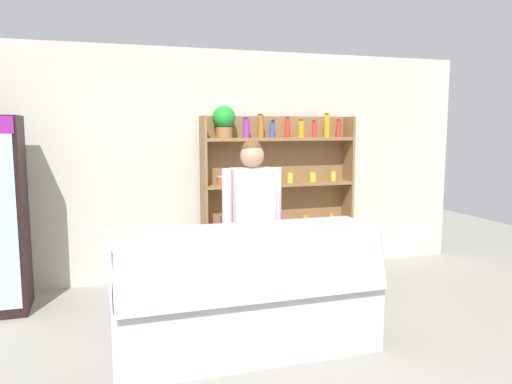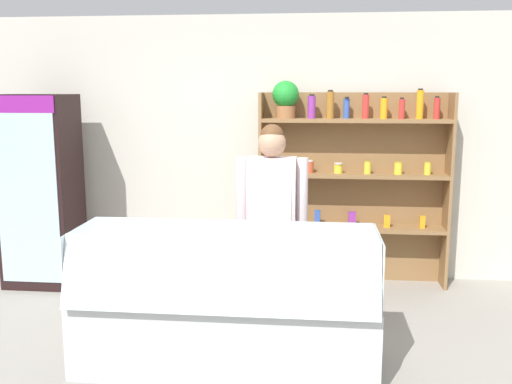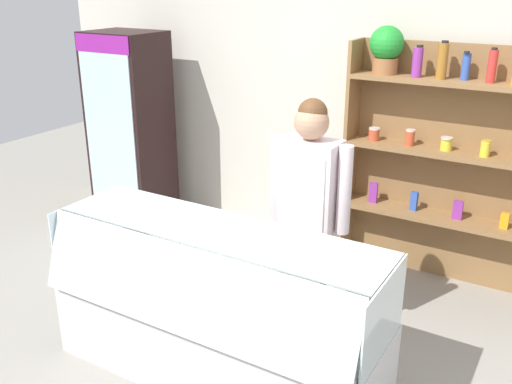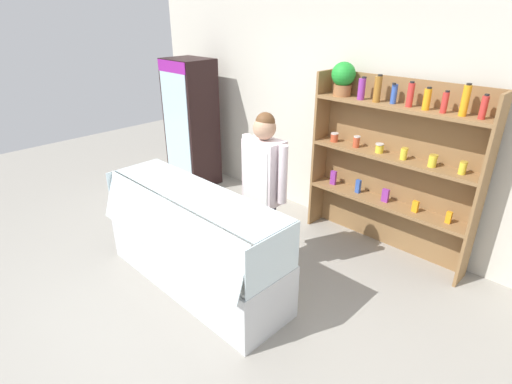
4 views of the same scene
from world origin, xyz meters
name	(u,v)px [view 1 (image 1 of 4)]	position (x,y,z in m)	size (l,w,h in m)	color
ground_plane	(262,345)	(0.00, 0.00, 0.00)	(12.00, 12.00, 0.00)	gray
back_wall	(206,165)	(0.00, 2.13, 1.35)	(6.80, 0.10, 2.70)	beige
shelving_unit	(272,182)	(0.76, 1.89, 1.15)	(1.87, 0.29, 2.04)	olive
deli_display_case	(246,314)	(-0.16, -0.07, 0.31)	(2.10, 0.72, 1.01)	silver
shop_clerk	(252,214)	(0.11, 0.63, 1.00)	(0.57, 0.25, 1.69)	#2D2D38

